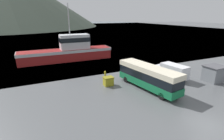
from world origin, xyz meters
name	(u,v)px	position (x,y,z in m)	size (l,w,h in m)	color
ground_plane	(208,125)	(0.00, 0.00, 0.00)	(400.00, 400.00, 0.00)	#515456
water_surface	(49,28)	(0.00, 138.14, 0.00)	(240.00, 240.00, 0.00)	slate
tour_bus	(148,76)	(0.02, 9.75, 1.84)	(4.03, 10.41, 3.27)	#146B3D
delivery_van	(171,71)	(6.01, 11.59, 1.28)	(2.89, 6.42, 2.41)	silver
fishing_boat	(68,51)	(-6.79, 30.76, 2.12)	(20.54, 4.21, 12.40)	maroon
storage_bin	(108,81)	(-4.64, 13.04, 0.67)	(1.46, 1.17, 1.32)	olive
dock_kiosk	(214,73)	(11.18, 7.69, 1.26)	(3.07, 2.67, 2.49)	slate
small_boat	(75,50)	(-2.95, 40.67, 0.43)	(6.63, 5.70, 0.86)	#1E5138
mooring_bollard	(105,73)	(-3.40, 17.22, 0.45)	(0.34, 0.34, 0.83)	#B29919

